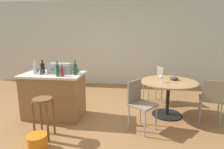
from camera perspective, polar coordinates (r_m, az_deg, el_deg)
ground_plane at (r=3.81m, az=-7.69°, el=-14.03°), size 8.80×8.80×0.00m
back_wall at (r=6.34m, az=-0.94°, el=9.22°), size 8.00×0.10×2.70m
kitchen_island at (r=4.09m, az=-16.80°, el=-5.84°), size 1.19×0.73×0.90m
wooden_stool at (r=3.33m, az=-19.69°, el=-9.83°), size 0.31×0.31×0.67m
dining_table at (r=4.08m, az=16.36°, el=-4.17°), size 1.11×1.11×0.73m
folding_chair_near at (r=3.42m, az=8.21°, el=-7.84°), size 0.56×0.56×0.87m
folding_chair_far at (r=4.04m, az=27.37°, el=-6.09°), size 0.49×0.49×0.86m
folding_chair_left at (r=4.82m, az=12.76°, el=-2.02°), size 0.51×0.51×0.87m
toolbox at (r=3.95m, az=-14.98°, el=1.75°), size 0.46×0.26×0.20m
bottle_0 at (r=4.03m, az=-21.87°, el=1.72°), size 0.07×0.07×0.29m
bottle_1 at (r=3.76m, az=-10.81°, el=1.64°), size 0.07×0.07×0.28m
bottle_2 at (r=4.09m, az=-19.85°, el=1.86°), size 0.08×0.08×0.26m
bottle_3 at (r=3.67m, az=-15.83°, el=1.20°), size 0.06×0.06×0.29m
bottle_4 at (r=3.66m, az=-14.56°, el=0.74°), size 0.06×0.06×0.21m
cup_0 at (r=4.23m, az=-21.40°, el=1.30°), size 0.11×0.07×0.09m
cup_1 at (r=3.95m, az=-20.00°, el=0.71°), size 0.11×0.07×0.09m
cup_2 at (r=3.94m, az=-10.33°, el=1.20°), size 0.12×0.08×0.09m
wine_glass at (r=3.86m, az=14.33°, el=-0.75°), size 0.07×0.07×0.14m
serving_bowl at (r=4.15m, az=17.90°, el=-1.07°), size 0.18×0.18×0.07m
plastic_bucket at (r=3.19m, az=-21.29°, el=-18.14°), size 0.30×0.30×0.22m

